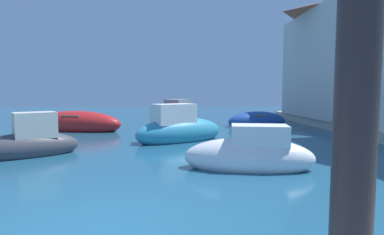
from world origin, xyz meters
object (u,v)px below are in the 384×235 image
(moored_boat_0, at_px, (29,143))
(moored_boat_5, at_px, (257,121))
(waterfront_building_annex, at_px, (350,56))
(moored_boat_1, at_px, (77,124))
(moored_boat_8, at_px, (179,130))
(moored_boat_3, at_px, (250,155))
(moored_boat_7, at_px, (175,118))

(moored_boat_0, xyz_separation_m, moored_boat_5, (10.12, 8.16, -0.09))
(moored_boat_5, height_order, waterfront_building_annex, waterfront_building_annex)
(moored_boat_1, relative_size, moored_boat_8, 1.24)
(moored_boat_8, bearing_deg, moored_boat_3, -99.97)
(moored_boat_0, xyz_separation_m, moored_boat_7, (5.02, 9.17, 0.08))
(moored_boat_1, bearing_deg, waterfront_building_annex, 24.26)
(moored_boat_1, bearing_deg, moored_boat_5, 21.93)
(moored_boat_1, relative_size, moored_boat_3, 1.43)
(moored_boat_5, bearing_deg, moored_boat_0, -152.57)
(moored_boat_0, relative_size, moored_boat_8, 0.78)
(moored_boat_0, relative_size, moored_boat_3, 0.90)
(moored_boat_3, height_order, moored_boat_7, moored_boat_7)
(moored_boat_3, bearing_deg, moored_boat_5, -95.74)
(moored_boat_1, bearing_deg, moored_boat_8, -19.43)
(moored_boat_0, bearing_deg, moored_boat_3, 130.35)
(moored_boat_1, height_order, moored_boat_5, moored_boat_1)
(moored_boat_7, bearing_deg, moored_boat_1, -36.84)
(waterfront_building_annex, bearing_deg, moored_boat_0, -150.04)
(moored_boat_5, xyz_separation_m, moored_boat_7, (-5.11, 1.01, 0.17))
(moored_boat_3, relative_size, moored_boat_5, 0.97)
(moored_boat_3, bearing_deg, moored_boat_1, -39.84)
(moored_boat_3, relative_size, waterfront_building_annex, 0.44)
(moored_boat_0, relative_size, waterfront_building_annex, 0.40)
(moored_boat_5, bearing_deg, waterfront_building_annex, 1.20)
(moored_boat_3, xyz_separation_m, moored_boat_5, (2.96, 10.37, -0.06))
(moored_boat_0, distance_m, moored_boat_5, 13.00)
(moored_boat_7, bearing_deg, waterfront_building_annex, 123.35)
(moored_boat_1, xyz_separation_m, moored_boat_7, (5.52, 2.24, 0.11))
(moored_boat_1, relative_size, moored_boat_5, 1.39)
(moored_boat_7, bearing_deg, moored_boat_3, 41.77)
(moored_boat_1, xyz_separation_m, moored_boat_8, (5.71, -3.96, 0.11))
(moored_boat_7, height_order, moored_boat_8, moored_boat_7)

